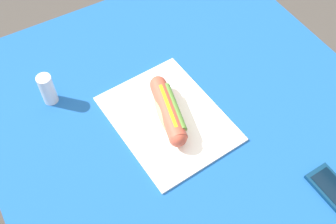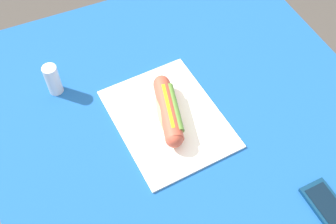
# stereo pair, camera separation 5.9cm
# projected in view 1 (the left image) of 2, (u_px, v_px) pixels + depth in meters

# --- Properties ---
(dining_table) EXTENTS (1.13, 0.94, 0.76)m
(dining_table) POSITION_uv_depth(u_px,v_px,m) (197.00, 161.00, 1.06)
(dining_table) COLOR brown
(dining_table) RESTS_ON ground
(paper_wrapper) EXTENTS (0.33, 0.26, 0.01)m
(paper_wrapper) POSITION_uv_depth(u_px,v_px,m) (168.00, 118.00, 0.98)
(paper_wrapper) COLOR white
(paper_wrapper) RESTS_ON dining_table
(hot_dog) EXTENTS (0.21, 0.09, 0.05)m
(hot_dog) POSITION_uv_depth(u_px,v_px,m) (168.00, 111.00, 0.96)
(hot_dog) COLOR #DBB26B
(hot_dog) RESTS_ON paper_wrapper
(cell_phone) EXTENTS (0.13, 0.07, 0.01)m
(cell_phone) POSITION_uv_depth(u_px,v_px,m) (335.00, 192.00, 0.86)
(cell_phone) COLOR #0A2D4C
(cell_phone) RESTS_ON dining_table
(salt_shaker) EXTENTS (0.04, 0.04, 0.09)m
(salt_shaker) POSITION_uv_depth(u_px,v_px,m) (47.00, 89.00, 0.98)
(salt_shaker) COLOR silver
(salt_shaker) RESTS_ON dining_table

